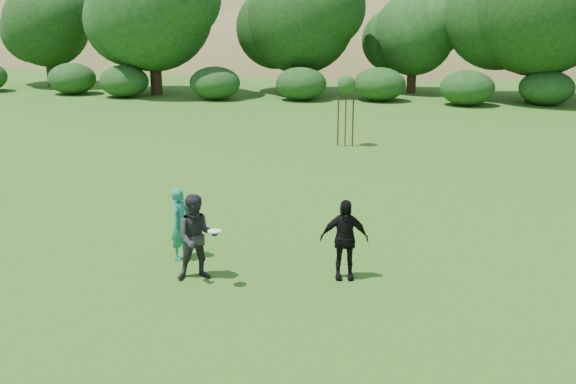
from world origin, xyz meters
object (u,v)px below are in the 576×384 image
player_black (344,239)px  player_grey (197,237)px  player_teal (181,223)px  sapling (346,86)px

player_black → player_grey: bearing=-178.9°
player_teal → player_black: bearing=-87.5°
player_grey → sapling: 13.90m
player_teal → player_black: size_ratio=0.96×
player_black → sapling: (-1.26, 13.11, 1.56)m
player_teal → sapling: sapling is taller
player_grey → sapling: (1.73, 13.71, 1.50)m
player_teal → player_black: (3.72, -0.44, 0.04)m
player_grey → sapling: sapling is taller
player_teal → player_black: 3.75m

